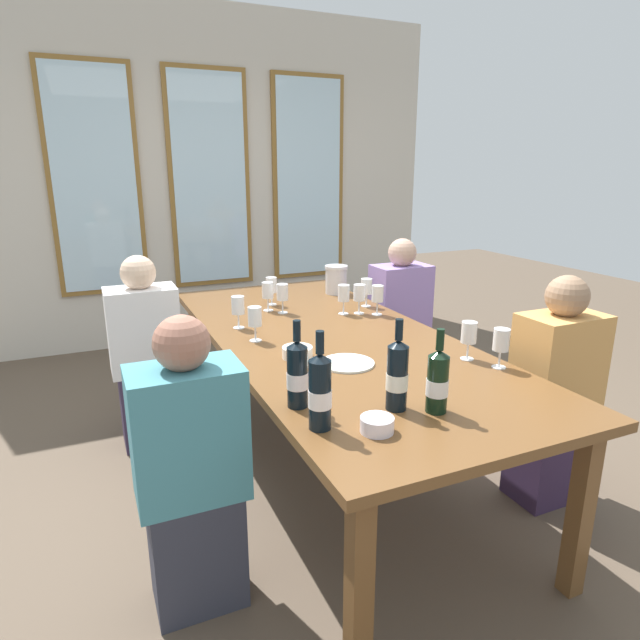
# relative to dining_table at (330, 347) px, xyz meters

# --- Properties ---
(ground_plane) EXTENTS (12.00, 12.00, 0.00)m
(ground_plane) POSITION_rel_dining_table_xyz_m (0.00, 0.00, -0.68)
(ground_plane) COLOR brown
(back_wall_with_windows) EXTENTS (4.31, 0.10, 2.90)m
(back_wall_with_windows) POSITION_rel_dining_table_xyz_m (0.00, 2.58, 0.77)
(back_wall_with_windows) COLOR beige
(back_wall_with_windows) RESTS_ON ground
(dining_table) EXTENTS (1.11, 2.58, 0.74)m
(dining_table) POSITION_rel_dining_table_xyz_m (0.00, 0.00, 0.00)
(dining_table) COLOR brown
(dining_table) RESTS_ON ground
(white_plate_0) EXTENTS (0.24, 0.24, 0.01)m
(white_plate_0) POSITION_rel_dining_table_xyz_m (-0.10, -0.40, 0.06)
(white_plate_0) COLOR white
(white_plate_0) RESTS_ON dining_table
(metal_pitcher) EXTENTS (0.16, 0.16, 0.19)m
(metal_pitcher) POSITION_rel_dining_table_xyz_m (0.44, 0.85, 0.16)
(metal_pitcher) COLOR silver
(metal_pitcher) RESTS_ON dining_table
(wine_bottle_0) EXTENTS (0.08, 0.08, 0.30)m
(wine_bottle_0) POSITION_rel_dining_table_xyz_m (-0.03, -0.94, 0.17)
(wine_bottle_0) COLOR black
(wine_bottle_0) RESTS_ON dining_table
(wine_bottle_1) EXTENTS (0.08, 0.08, 0.34)m
(wine_bottle_1) POSITION_rel_dining_table_xyz_m (-0.45, -0.89, 0.19)
(wine_bottle_1) COLOR black
(wine_bottle_1) RESTS_ON dining_table
(wine_bottle_2) EXTENTS (0.08, 0.08, 0.33)m
(wine_bottle_2) POSITION_rel_dining_table_xyz_m (-0.15, -0.87, 0.19)
(wine_bottle_2) COLOR black
(wine_bottle_2) RESTS_ON dining_table
(wine_bottle_3) EXTENTS (0.08, 0.08, 0.32)m
(wine_bottle_3) POSITION_rel_dining_table_xyz_m (-0.46, -0.71, 0.18)
(wine_bottle_3) COLOR black
(wine_bottle_3) RESTS_ON dining_table
(tasting_bowl_0) EXTENTS (0.11, 0.11, 0.05)m
(tasting_bowl_0) POSITION_rel_dining_table_xyz_m (-0.29, -0.99, 0.08)
(tasting_bowl_0) COLOR white
(tasting_bowl_0) RESTS_ON dining_table
(tasting_bowl_1) EXTENTS (0.14, 0.14, 0.05)m
(tasting_bowl_1) POSITION_rel_dining_table_xyz_m (-0.27, -0.23, 0.09)
(tasting_bowl_1) COLOR white
(tasting_bowl_1) RESTS_ON dining_table
(wine_glass_0) EXTENTS (0.07, 0.07, 0.17)m
(wine_glass_0) POSITION_rel_dining_table_xyz_m (-0.37, 0.07, 0.18)
(wine_glass_0) COLOR white
(wine_glass_0) RESTS_ON dining_table
(wine_glass_1) EXTENTS (0.07, 0.07, 0.17)m
(wine_glass_1) POSITION_rel_dining_table_xyz_m (0.47, -0.70, 0.18)
(wine_glass_1) COLOR white
(wine_glass_1) RESTS_ON dining_table
(wine_glass_2) EXTENTS (0.07, 0.07, 0.17)m
(wine_glass_2) POSITION_rel_dining_table_xyz_m (0.33, 0.32, 0.18)
(wine_glass_2) COLOR white
(wine_glass_2) RESTS_ON dining_table
(wine_glass_3) EXTENTS (0.07, 0.07, 0.17)m
(wine_glass_3) POSITION_rel_dining_table_xyz_m (-0.39, 0.32, 0.18)
(wine_glass_3) COLOR white
(wine_glass_3) RESTS_ON dining_table
(wine_glass_4) EXTENTS (0.07, 0.07, 0.17)m
(wine_glass_4) POSITION_rel_dining_table_xyz_m (0.42, 0.26, 0.18)
(wine_glass_4) COLOR white
(wine_glass_4) RESTS_ON dining_table
(wine_glass_5) EXTENTS (0.07, 0.07, 0.17)m
(wine_glass_5) POSITION_rel_dining_table_xyz_m (0.41, -0.56, 0.18)
(wine_glass_5) COLOR white
(wine_glass_5) RESTS_ON dining_table
(wine_glass_6) EXTENTS (0.07, 0.07, 0.17)m
(wine_glass_6) POSITION_rel_dining_table_xyz_m (-0.13, 0.60, 0.18)
(wine_glass_6) COLOR white
(wine_glass_6) RESTS_ON dining_table
(wine_glass_7) EXTENTS (0.07, 0.07, 0.17)m
(wine_glass_7) POSITION_rel_dining_table_xyz_m (-0.07, 0.51, 0.18)
(wine_glass_7) COLOR white
(wine_glass_7) RESTS_ON dining_table
(wine_glass_8) EXTENTS (0.07, 0.07, 0.17)m
(wine_glass_8) POSITION_rel_dining_table_xyz_m (0.45, 0.45, 0.18)
(wine_glass_8) COLOR white
(wine_glass_8) RESTS_ON dining_table
(wine_glass_9) EXTENTS (0.07, 0.07, 0.17)m
(wine_glass_9) POSITION_rel_dining_table_xyz_m (0.25, 0.35, 0.18)
(wine_glass_9) COLOR white
(wine_glass_9) RESTS_ON dining_table
(wine_glass_10) EXTENTS (0.07, 0.07, 0.17)m
(wine_glass_10) POSITION_rel_dining_table_xyz_m (-0.06, 0.73, 0.18)
(wine_glass_10) COLOR white
(wine_glass_10) RESTS_ON dining_table
(seated_person_0) EXTENTS (0.38, 0.24, 1.11)m
(seated_person_0) POSITION_rel_dining_table_xyz_m (-0.84, -0.66, -0.15)
(seated_person_0) COLOR #323441
(seated_person_0) RESTS_ON ground
(seated_person_1) EXTENTS (0.38, 0.24, 1.11)m
(seated_person_1) POSITION_rel_dining_table_xyz_m (0.84, -0.68, -0.15)
(seated_person_1) COLOR #352440
(seated_person_1) RESTS_ON ground
(seated_person_2) EXTENTS (0.38, 0.24, 1.11)m
(seated_person_2) POSITION_rel_dining_table_xyz_m (-0.84, 0.67, -0.15)
(seated_person_2) COLOR #352A43
(seated_person_2) RESTS_ON ground
(seated_person_3) EXTENTS (0.38, 0.24, 1.11)m
(seated_person_3) POSITION_rel_dining_table_xyz_m (0.84, 0.68, -0.15)
(seated_person_3) COLOR #29372C
(seated_person_3) RESTS_ON ground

